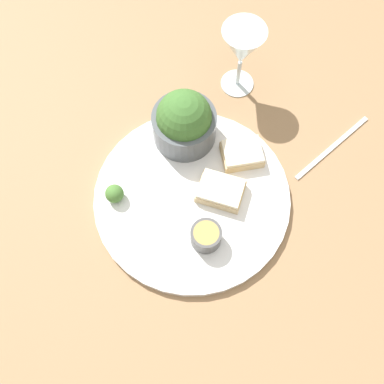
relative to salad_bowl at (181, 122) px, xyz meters
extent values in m
plane|color=#93704C|center=(0.00, 0.12, -0.06)|extent=(4.00, 4.00, 0.00)
cylinder|color=white|center=(0.00, 0.12, -0.05)|extent=(0.34, 0.34, 0.01)
cylinder|color=#4C5156|center=(0.00, 0.00, -0.02)|extent=(0.11, 0.11, 0.06)
sphere|color=#3D6B2D|center=(0.00, 0.00, 0.01)|extent=(0.10, 0.10, 0.10)
cylinder|color=#4C4C4C|center=(-0.02, 0.20, -0.03)|extent=(0.05, 0.05, 0.04)
cylinder|color=tan|center=(-0.02, 0.20, -0.02)|extent=(0.04, 0.04, 0.01)
cube|color=#D1B27F|center=(-0.05, 0.12, -0.04)|extent=(0.09, 0.08, 0.02)
cube|color=#F4E5C1|center=(-0.05, 0.12, -0.02)|extent=(0.09, 0.08, 0.01)
cube|color=#D1B27F|center=(-0.10, 0.06, -0.04)|extent=(0.07, 0.06, 0.02)
cube|color=#F4E5C1|center=(-0.10, 0.06, -0.02)|extent=(0.07, 0.06, 0.01)
cylinder|color=silver|center=(-0.12, -0.11, -0.06)|extent=(0.06, 0.06, 0.01)
cylinder|color=silver|center=(-0.12, -0.11, -0.03)|extent=(0.01, 0.01, 0.06)
cone|color=silver|center=(-0.12, -0.11, 0.05)|extent=(0.08, 0.08, 0.08)
sphere|color=#477533|center=(0.12, 0.11, -0.03)|extent=(0.03, 0.03, 0.03)
cube|color=silver|center=(-0.27, 0.05, -0.06)|extent=(0.16, 0.11, 0.01)
camera|label=1|loc=(0.03, 0.43, 0.71)|focal=45.00mm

